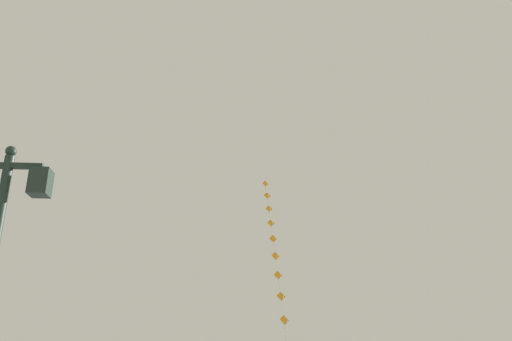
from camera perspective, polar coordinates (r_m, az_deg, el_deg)
name	(u,v)px	position (r m, az deg, el deg)	size (l,w,h in m)	color
kite_train	(275,256)	(30.29, 2.15, -9.38)	(0.60, 12.22, 14.01)	brown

